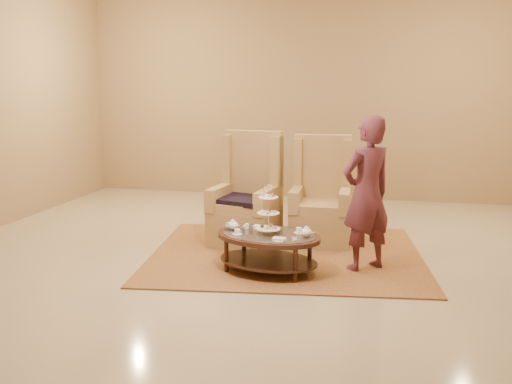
% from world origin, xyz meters
% --- Properties ---
extents(ground, '(8.00, 8.00, 0.00)m').
position_xyz_m(ground, '(0.00, 0.00, 0.00)').
color(ground, tan).
rests_on(ground, ground).
extents(ceiling, '(8.00, 8.00, 0.02)m').
position_xyz_m(ceiling, '(0.00, 0.00, 0.00)').
color(ceiling, silver).
rests_on(ceiling, ground).
extents(wall_back, '(8.00, 0.04, 3.50)m').
position_xyz_m(wall_back, '(0.00, 4.00, 1.75)').
color(wall_back, '#977A52').
rests_on(wall_back, ground).
extents(rug, '(3.44, 2.99, 0.02)m').
position_xyz_m(rug, '(0.18, 0.41, 0.01)').
color(rug, '#9E6E38').
rests_on(rug, ground).
extents(tea_table, '(1.29, 1.03, 0.96)m').
position_xyz_m(tea_table, '(0.10, -0.26, 0.35)').
color(tea_table, black).
rests_on(tea_table, ground).
extents(armchair_left, '(0.85, 0.88, 1.41)m').
position_xyz_m(armchair_left, '(-0.39, 0.86, 0.48)').
color(armchair_left, tan).
rests_on(armchair_left, ground).
extents(armchair_right, '(0.76, 0.78, 1.35)m').
position_xyz_m(armchair_right, '(0.51, 1.10, 0.45)').
color(armchair_right, tan).
rests_on(armchair_right, ground).
extents(person, '(0.73, 0.70, 1.68)m').
position_xyz_m(person, '(1.10, 0.07, 0.84)').
color(person, '#52232E').
rests_on(person, ground).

